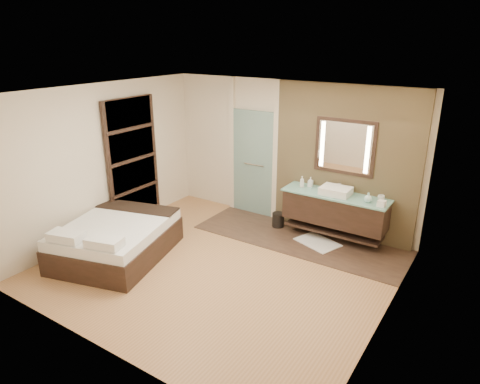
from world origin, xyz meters
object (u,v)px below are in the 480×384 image
Objects in this scene: mirror_unit at (345,147)px; bed at (116,240)px; waste_bin at (278,220)px; vanity at (335,209)px.

bed is (-2.75, -2.77, -1.35)m from mirror_unit.
mirror_unit reaches higher than waste_bin.
vanity is 6.54× the size of waste_bin.
waste_bin is (1.68, 2.46, -0.16)m from bed.
vanity is 1.16m from waste_bin.
bed is (-2.75, -2.53, -0.28)m from vanity.
waste_bin is at bearing -176.36° from vanity.
vanity is 1.75× the size of mirror_unit.
mirror_unit is at bearing 29.90° from bed.
waste_bin is (-1.07, -0.31, -1.51)m from mirror_unit.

